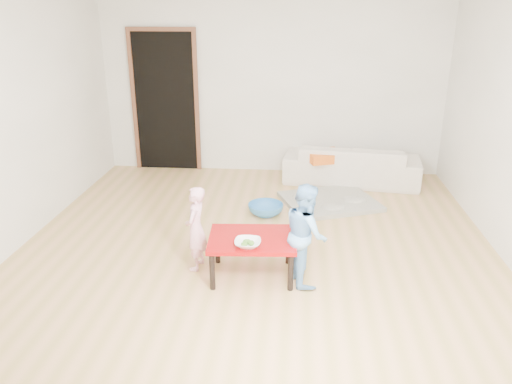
# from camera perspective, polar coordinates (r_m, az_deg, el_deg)

# --- Properties ---
(floor) EXTENTS (5.00, 5.00, 0.01)m
(floor) POSITION_cam_1_polar(r_m,az_deg,el_deg) (5.44, 0.18, -5.66)
(floor) COLOR tan
(floor) RESTS_ON ground
(back_wall) EXTENTS (5.00, 0.02, 2.60)m
(back_wall) POSITION_cam_1_polar(r_m,az_deg,el_deg) (7.45, 1.86, 12.09)
(back_wall) COLOR white
(back_wall) RESTS_ON floor
(left_wall) EXTENTS (0.02, 5.00, 2.60)m
(left_wall) POSITION_cam_1_polar(r_m,az_deg,el_deg) (5.77, -25.61, 7.52)
(left_wall) COLOR white
(left_wall) RESTS_ON floor
(doorway) EXTENTS (1.02, 0.08, 2.11)m
(doorway) POSITION_cam_1_polar(r_m,az_deg,el_deg) (7.73, -10.28, 10.02)
(doorway) COLOR brown
(doorway) RESTS_ON back_wall
(sofa) EXTENTS (1.97, 0.97, 0.55)m
(sofa) POSITION_cam_1_polar(r_m,az_deg,el_deg) (7.27, 10.85, 3.22)
(sofa) COLOR silver
(sofa) RESTS_ON floor
(cushion) EXTENTS (0.59, 0.56, 0.13)m
(cushion) POSITION_cam_1_polar(r_m,az_deg,el_deg) (7.04, 7.79, 4.10)
(cushion) COLOR orange
(cushion) RESTS_ON sofa
(red_table) EXTENTS (0.84, 0.65, 0.40)m
(red_table) POSITION_cam_1_polar(r_m,az_deg,el_deg) (4.71, -0.44, -7.39)
(red_table) COLOR #8C0709
(red_table) RESTS_ON floor
(bowl) EXTENTS (0.24, 0.24, 0.06)m
(bowl) POSITION_cam_1_polar(r_m,az_deg,el_deg) (4.45, -0.95, -5.88)
(bowl) COLOR white
(bowl) RESTS_ON red_table
(broccoli) EXTENTS (0.12, 0.12, 0.06)m
(broccoli) POSITION_cam_1_polar(r_m,az_deg,el_deg) (4.45, -0.95, -5.89)
(broccoli) COLOR #2D5919
(broccoli) RESTS_ON red_table
(child_pink) EXTENTS (0.23, 0.32, 0.83)m
(child_pink) POSITION_cam_1_polar(r_m,az_deg,el_deg) (4.79, -6.90, -4.16)
(child_pink) COLOR #E16687
(child_pink) RESTS_ON floor
(child_blue) EXTENTS (0.47, 0.54, 0.95)m
(child_blue) POSITION_cam_1_polar(r_m,az_deg,el_deg) (4.54, 5.73, -4.76)
(child_blue) COLOR #6AA7F7
(child_blue) RESTS_ON floor
(basin) EXTENTS (0.43, 0.43, 0.13)m
(basin) POSITION_cam_1_polar(r_m,az_deg,el_deg) (6.09, 1.12, -1.98)
(basin) COLOR #3177BA
(basin) RESTS_ON floor
(blanket) EXTENTS (1.39, 1.28, 0.06)m
(blanket) POSITION_cam_1_polar(r_m,az_deg,el_deg) (6.50, 8.41, -1.08)
(blanket) COLOR #ACA998
(blanket) RESTS_ON floor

